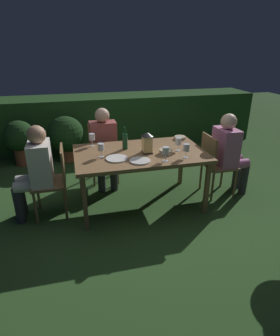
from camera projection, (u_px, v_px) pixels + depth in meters
ground_plane at (140, 203)px, 3.82m from camera, size 16.00×16.00×0.00m
dining_table at (140, 156)px, 3.54m from camera, size 1.62×0.99×0.73m
chair_head_far at (215, 162)px, 3.86m from camera, size 0.40×0.42×0.87m
person_in_pink at (229, 151)px, 3.84m from camera, size 0.48×0.38×1.15m
chair_side_right_a at (103, 149)px, 4.33m from camera, size 0.42×0.40×0.87m
person_in_rust at (104, 144)px, 4.09m from camera, size 0.38×0.47×1.15m
chair_head_near at (55, 179)px, 3.39m from camera, size 0.40×0.42×0.87m
person_in_cream at (36, 169)px, 3.28m from camera, size 0.48×0.38×1.15m
lantern_centerpiece at (147, 141)px, 3.44m from camera, size 0.15×0.15×0.27m
green_bottle_on_table at (125, 141)px, 3.58m from camera, size 0.07×0.07×0.29m
wine_glass_a at (101, 148)px, 3.32m from camera, size 0.08×0.08×0.17m
wine_glass_b at (166, 151)px, 3.20m from camera, size 0.08×0.08×0.17m
wine_glass_c at (186, 148)px, 3.30m from camera, size 0.08×0.08×0.17m
wine_glass_d at (92, 138)px, 3.68m from camera, size 0.08×0.08×0.17m
wine_glass_e at (178, 142)px, 3.52m from camera, size 0.08×0.08×0.17m
plate_a at (140, 161)px, 3.24m from camera, size 0.24×0.24×0.01m
plate_b at (117, 158)px, 3.30m from camera, size 0.26×0.26×0.01m
bowl_olives at (166, 151)px, 3.45m from camera, size 0.17×0.17×0.06m
bowl_bread at (180, 138)px, 3.99m from camera, size 0.16×0.16×0.04m
hedge_backdrop at (110, 120)px, 5.91m from camera, size 6.05×0.88×1.02m
potted_plant_by_hedge at (20, 139)px, 4.85m from camera, size 0.53×0.53×0.79m
potted_plant_corner at (66, 136)px, 5.02m from camera, size 0.64×0.64×0.82m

